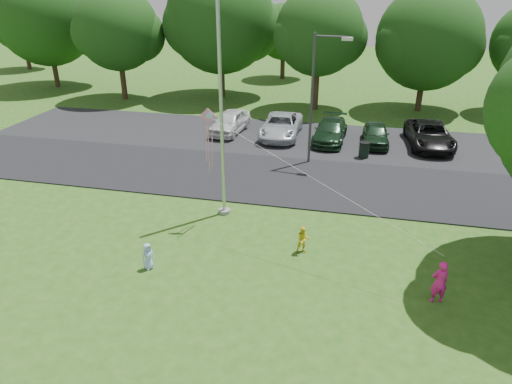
% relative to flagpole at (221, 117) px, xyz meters
% --- Properties ---
extents(ground, '(120.00, 120.00, 0.00)m').
position_rel_flagpole_xyz_m(ground, '(3.50, -5.00, -4.17)').
color(ground, '#285416').
rests_on(ground, ground).
extents(park_road, '(60.00, 6.00, 0.06)m').
position_rel_flagpole_xyz_m(park_road, '(3.50, 4.00, -4.14)').
color(park_road, black).
rests_on(park_road, ground).
extents(parking_strip, '(42.00, 7.00, 0.06)m').
position_rel_flagpole_xyz_m(parking_strip, '(3.50, 10.50, -4.14)').
color(parking_strip, black).
rests_on(parking_strip, ground).
extents(flagpole, '(0.50, 0.50, 10.00)m').
position_rel_flagpole_xyz_m(flagpole, '(0.00, 0.00, 0.00)').
color(flagpole, '#B7BABF').
rests_on(flagpole, ground).
extents(street_lamp, '(1.88, 0.43, 6.70)m').
position_rel_flagpole_xyz_m(street_lamp, '(3.04, 6.59, -0.14)').
color(street_lamp, '#3F3F44').
rests_on(street_lamp, ground).
extents(trash_can, '(0.59, 0.59, 0.93)m').
position_rel_flagpole_xyz_m(trash_can, '(5.66, 7.94, -3.70)').
color(trash_can, black).
rests_on(trash_can, ground).
extents(tree_row, '(64.35, 11.94, 10.88)m').
position_rel_flagpole_xyz_m(tree_row, '(5.09, 19.23, 1.55)').
color(tree_row, '#332316').
rests_on(tree_row, ground).
extents(horizon_trees, '(77.46, 7.20, 7.02)m').
position_rel_flagpole_xyz_m(horizon_trees, '(7.56, 28.88, 0.14)').
color(horizon_trees, '#332316').
rests_on(horizon_trees, ground).
extents(parked_cars, '(14.47, 5.21, 1.40)m').
position_rel_flagpole_xyz_m(parked_cars, '(3.70, 10.58, -3.43)').
color(parked_cars, silver).
rests_on(parked_cars, ground).
extents(woman, '(0.60, 0.47, 1.45)m').
position_rel_flagpole_xyz_m(woman, '(7.99, -4.19, -3.44)').
color(woman, '#DF1D85').
rests_on(woman, ground).
extents(child_yellow, '(0.60, 0.53, 1.04)m').
position_rel_flagpole_xyz_m(child_yellow, '(3.63, -2.33, -3.65)').
color(child_yellow, yellow).
rests_on(child_yellow, ground).
extents(child_blue, '(0.52, 0.56, 0.96)m').
position_rel_flagpole_xyz_m(child_blue, '(-1.37, -4.49, -3.68)').
color(child_blue, '#A6C3FF').
rests_on(child_blue, ground).
extents(kite, '(8.52, 3.54, 3.12)m').
position_rel_flagpole_xyz_m(kite, '(0.04, -1.03, -0.22)').
color(kite, pink).
rests_on(kite, ground).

